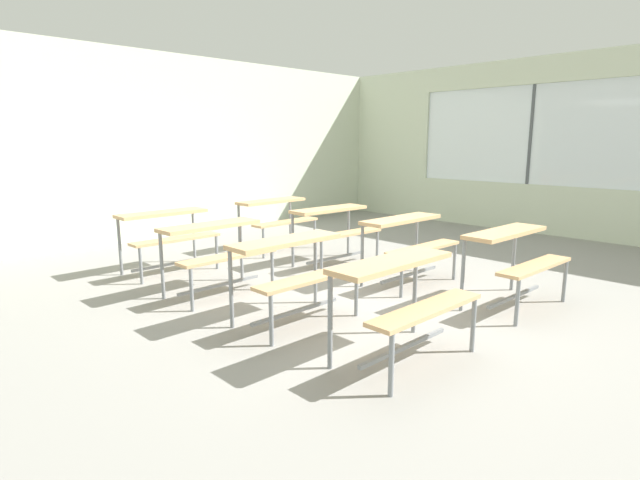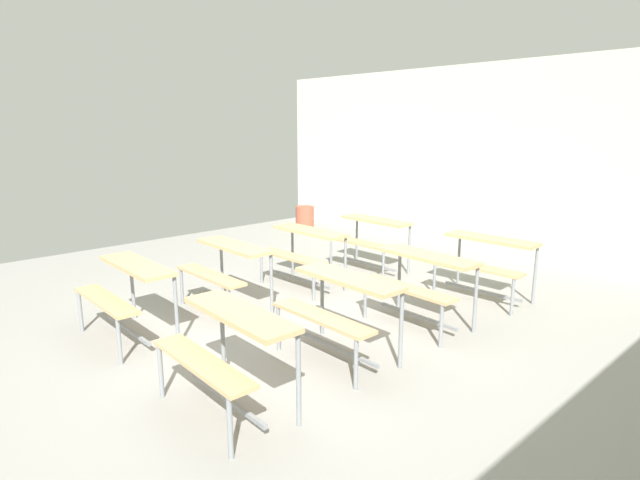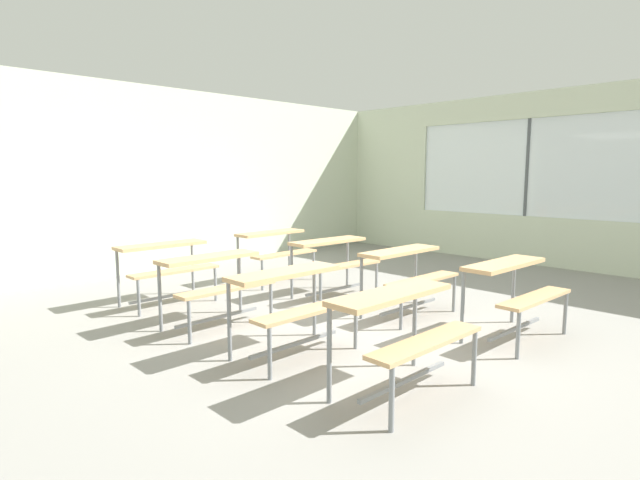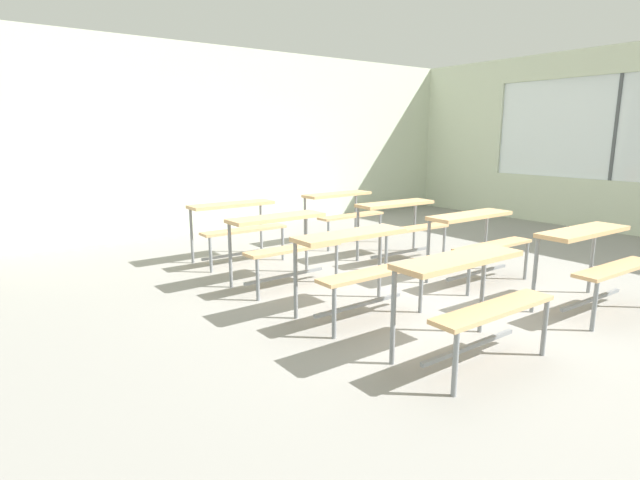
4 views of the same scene
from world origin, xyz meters
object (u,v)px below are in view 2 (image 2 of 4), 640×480
object	(u,v)px
desk_bench_r0c0	(127,283)
desk_bench_r3c1	(486,254)
desk_bench_r2c0	(304,244)
desk_bench_r2c1	(421,273)
desk_bench_r0c1	(227,338)
desk_bench_r1c1	(339,298)
desk_bench_r3c0	(371,232)
trash_bin	(305,217)
desk_bench_r1c0	(226,261)

from	to	relation	value
desk_bench_r0c0	desk_bench_r3c1	size ratio (longest dim) A/B	0.99
desk_bench_r2c0	desk_bench_r2c1	size ratio (longest dim) A/B	0.99
desk_bench_r0c0	desk_bench_r0c1	size ratio (longest dim) A/B	0.99
desk_bench_r2c1	desk_bench_r1c1	bearing A→B (deg)	-88.14
desk_bench_r2c1	desk_bench_r3c1	xyz separation A→B (m)	(0.04, 1.24, 0.00)
desk_bench_r3c0	trash_bin	bearing A→B (deg)	155.06
desk_bench_r3c0	desk_bench_r3c1	xyz separation A→B (m)	(1.77, 0.06, 0.00)
desk_bench_r0c0	trash_bin	size ratio (longest dim) A/B	2.55
desk_bench_r0c1	desk_bench_r1c1	distance (m)	1.21
desk_bench_r2c0	desk_bench_r2c1	bearing A→B (deg)	-0.51
desk_bench_r1c1	desk_bench_r3c1	world-z (taller)	same
desk_bench_r1c1	desk_bench_r3c0	xyz separation A→B (m)	(-1.72, 2.36, 0.00)
desk_bench_r0c0	desk_bench_r3c0	xyz separation A→B (m)	(-0.01, 3.55, 0.00)
trash_bin	desk_bench_r1c0	bearing A→B (deg)	-51.76
desk_bench_r2c0	desk_bench_r3c0	size ratio (longest dim) A/B	1.01
desk_bench_r1c1	desk_bench_r1c0	bearing A→B (deg)	-177.88
trash_bin	desk_bench_r2c0	bearing A→B (deg)	-41.49
desk_bench_r1c0	trash_bin	world-z (taller)	desk_bench_r1c0
desk_bench_r1c0	desk_bench_r1c1	world-z (taller)	same
desk_bench_r3c1	trash_bin	distance (m)	5.00
desk_bench_r2c1	desk_bench_r2c0	bearing A→B (deg)	-176.57
desk_bench_r0c1	desk_bench_r1c0	size ratio (longest dim) A/B	1.01
desk_bench_r3c0	desk_bench_r1c0	bearing A→B (deg)	-90.78
desk_bench_r2c0	desk_bench_r3c0	xyz separation A→B (m)	(0.07, 1.21, 0.00)
desk_bench_r0c1	desk_bench_r1c0	bearing A→B (deg)	149.10
desk_bench_r1c1	desk_bench_r3c0	distance (m)	2.92
desk_bench_r3c1	desk_bench_r0c0	bearing A→B (deg)	-117.42
trash_bin	desk_bench_r3c0	bearing A→B (deg)	-24.95
desk_bench_r0c0	desk_bench_r1c1	size ratio (longest dim) A/B	1.00
desk_bench_r1c0	desk_bench_r3c0	size ratio (longest dim) A/B	1.00
desk_bench_r1c1	desk_bench_r2c1	world-z (taller)	same
desk_bench_r1c0	trash_bin	distance (m)	4.86
desk_bench_r2c1	desk_bench_r3c0	bearing A→B (deg)	148.28
desk_bench_r0c0	desk_bench_r1c1	distance (m)	2.08
desk_bench_r2c0	trash_bin	distance (m)	3.97
desk_bench_r0c1	desk_bench_r2c1	distance (m)	2.39
desk_bench_r2c1	trash_bin	xyz separation A→B (m)	(-4.77, 2.59, -0.35)
desk_bench_r1c0	desk_bench_r2c1	size ratio (longest dim) A/B	0.98
desk_bench_r1c0	trash_bin	bearing A→B (deg)	128.40
desk_bench_r0c0	trash_bin	distance (m)	5.83
desk_bench_r2c1	desk_bench_r3c1	size ratio (longest dim) A/B	1.01
desk_bench_r0c0	desk_bench_r0c1	bearing A→B (deg)	0.15
desk_bench_r2c1	desk_bench_r1c0	bearing A→B (deg)	-143.00
desk_bench_r0c1	desk_bench_r2c1	xyz separation A→B (m)	(-0.06, 2.38, 0.00)
desk_bench_r3c0	desk_bench_r0c1	bearing A→B (deg)	-63.31
desk_bench_r2c1	trash_bin	world-z (taller)	desk_bench_r2c1
desk_bench_r0c0	trash_bin	world-z (taller)	desk_bench_r0c0
desk_bench_r0c0	desk_bench_r1c0	bearing A→B (deg)	92.90
desk_bench_r0c0	desk_bench_r3c1	world-z (taller)	same
desk_bench_r0c1	desk_bench_r3c0	distance (m)	3.99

